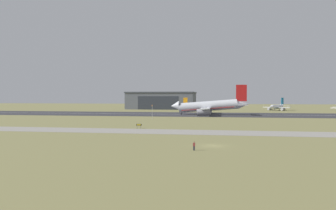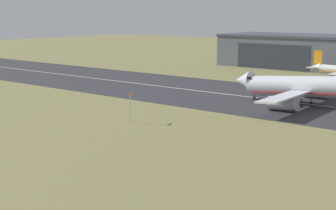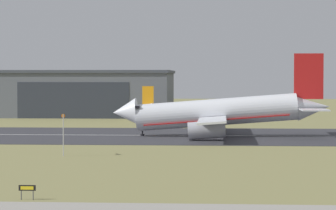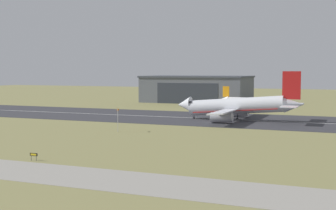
% 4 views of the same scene
% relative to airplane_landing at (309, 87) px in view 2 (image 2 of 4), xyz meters
% --- Properties ---
extents(ground_plane, '(687.21, 687.21, 0.00)m').
position_rel_airplane_landing_xyz_m(ground_plane, '(6.15, -58.72, -4.80)').
color(ground_plane, olive).
extents(runway_strip, '(447.21, 47.47, 0.06)m').
position_rel_airplane_landing_xyz_m(runway_strip, '(6.15, 1.77, -4.77)').
color(runway_strip, '#333338').
rests_on(runway_strip, ground_plane).
extents(runway_centreline, '(402.49, 0.70, 0.01)m').
position_rel_airplane_landing_xyz_m(runway_centreline, '(6.15, 1.77, -4.74)').
color(runway_centreline, silver).
rests_on(runway_centreline, runway_strip).
extents(hangar_building, '(56.41, 33.85, 14.30)m').
position_rel_airplane_landing_xyz_m(hangar_building, '(-43.01, 84.59, 2.36)').
color(hangar_building, slate).
rests_on(hangar_building, ground_plane).
extents(airplane_landing, '(44.71, 45.94, 17.01)m').
position_rel_airplane_landing_xyz_m(airplane_landing, '(0.00, 0.00, 0.00)').
color(airplane_landing, silver).
rests_on(airplane_landing, ground_plane).
extents(windsock_pole, '(1.34, 2.64, 6.54)m').
position_rel_airplane_landing_xyz_m(windsock_pole, '(-23.99, -41.26, 1.06)').
color(windsock_pole, '#B7B7BC').
rests_on(windsock_pole, ground_plane).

